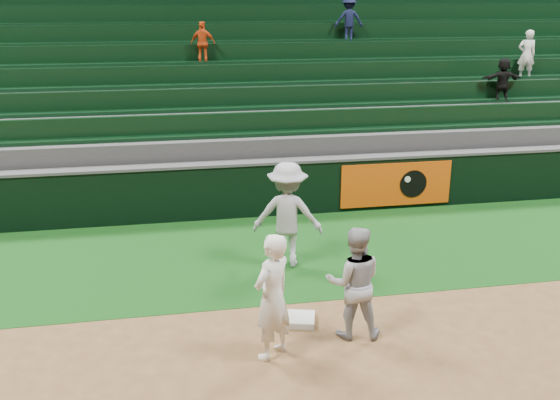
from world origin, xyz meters
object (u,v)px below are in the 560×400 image
object	(u,v)px
first_base	(300,319)
baserunner	(354,282)
first_baseman	(272,297)
base_coach	(287,215)

from	to	relation	value
first_base	baserunner	distance (m)	1.14
first_base	first_baseman	xyz separation A→B (m)	(-0.56, -0.82, 0.84)
first_base	baserunner	world-z (taller)	baserunner
first_baseman	baserunner	bearing A→B (deg)	155.06
first_base	base_coach	bearing A→B (deg)	84.14
baserunner	base_coach	size ratio (longest dim) A/B	0.87
first_base	first_baseman	bearing A→B (deg)	-124.60
first_base	baserunner	size ratio (longest dim) A/B	0.26
first_base	base_coach	xyz separation A→B (m)	(0.22, 2.11, 0.92)
baserunner	first_base	bearing A→B (deg)	-25.72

